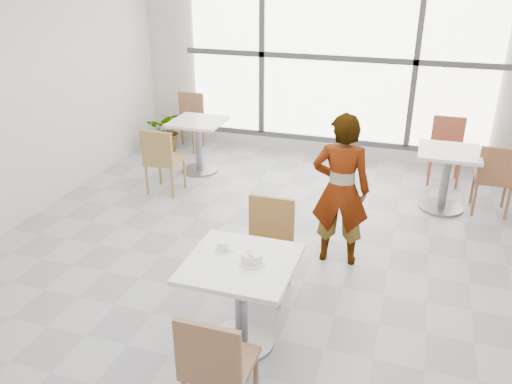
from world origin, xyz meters
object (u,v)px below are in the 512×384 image
(bg_table_right, at_px, (446,171))
(bg_chair_left_far, at_px, (189,117))
(main_table, at_px, (241,287))
(plant_left, at_px, (168,131))
(chair_near, at_px, (215,363))
(person, at_px, (341,190))
(oatmeal_bowl, at_px, (252,257))
(bg_chair_right_near, at_px, (495,175))
(chair_far, at_px, (268,239))
(bg_table_left, at_px, (198,139))
(bg_chair_right_far, at_px, (446,145))
(bg_chair_left_near, at_px, (162,157))
(coffee_cup, at_px, (222,246))

(bg_table_right, relative_size, bg_chair_left_far, 0.86)
(main_table, height_order, plant_left, main_table)
(main_table, bearing_deg, chair_near, -82.25)
(chair_near, distance_m, person, 2.32)
(oatmeal_bowl, bearing_deg, bg_chair_left_far, 120.15)
(bg_chair_right_near, bearing_deg, plant_left, -10.80)
(bg_chair_left_far, distance_m, bg_chair_right_near, 4.53)
(person, bearing_deg, chair_far, 47.96)
(oatmeal_bowl, xyz_separation_m, bg_table_left, (-1.86, 3.27, -0.31))
(oatmeal_bowl, height_order, bg_chair_right_near, bg_chair_right_near)
(oatmeal_bowl, xyz_separation_m, bg_chair_right_far, (1.44, 3.99, -0.29))
(person, xyz_separation_m, bg_table_left, (-2.28, 1.80, -0.28))
(bg_chair_left_near, distance_m, bg_chair_right_near, 4.01)
(oatmeal_bowl, height_order, coffee_cup, oatmeal_bowl)
(coffee_cup, xyz_separation_m, bg_table_right, (1.70, 2.93, -0.29))
(oatmeal_bowl, height_order, plant_left, oatmeal_bowl)
(coffee_cup, relative_size, bg_chair_left_far, 0.18)
(bg_table_right, bearing_deg, chair_far, -124.50)
(chair_far, bearing_deg, bg_table_right, 55.50)
(chair_far, relative_size, bg_table_right, 1.16)
(person, bearing_deg, coffee_cup, 59.03)
(bg_chair_left_near, bearing_deg, bg_chair_left_far, -76.40)
(chair_near, height_order, bg_table_right, chair_near)
(bg_chair_right_far, bearing_deg, bg_chair_left_near, -155.26)
(coffee_cup, height_order, plant_left, coffee_cup)
(chair_far, bearing_deg, coffee_cup, -103.17)
(bg_chair_left_far, bearing_deg, bg_table_right, -16.46)
(main_table, xyz_separation_m, bg_chair_left_far, (-2.34, 4.18, -0.02))
(bg_chair_right_near, height_order, bg_chair_right_far, same)
(bg_chair_left_far, height_order, bg_chair_right_far, same)
(main_table, height_order, bg_table_left, same)
(bg_chair_right_far, bearing_deg, bg_chair_left_far, 177.26)
(bg_table_left, distance_m, plant_left, 1.06)
(main_table, distance_m, bg_table_left, 3.73)
(chair_near, relative_size, person, 0.57)
(oatmeal_bowl, bearing_deg, plant_left, 124.35)
(coffee_cup, height_order, bg_table_left, coffee_cup)
(oatmeal_bowl, relative_size, coffee_cup, 1.32)
(coffee_cup, relative_size, bg_table_right, 0.21)
(main_table, relative_size, bg_chair_left_far, 0.92)
(chair_far, distance_m, oatmeal_bowl, 0.85)
(coffee_cup, xyz_separation_m, bg_chair_left_near, (-1.72, 2.30, -0.28))
(oatmeal_bowl, xyz_separation_m, bg_chair_left_near, (-1.99, 2.40, -0.29))
(bg_chair_left_near, distance_m, plant_left, 1.68)
(chair_far, xyz_separation_m, plant_left, (-2.57, 3.14, -0.17))
(main_table, height_order, bg_chair_right_far, bg_chair_right_far)
(bg_chair_right_near, relative_size, plant_left, 1.33)
(chair_near, height_order, oatmeal_bowl, chair_near)
(coffee_cup, xyz_separation_m, bg_chair_left_far, (-2.15, 4.07, -0.28))
(person, height_order, bg_chair_left_near, person)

